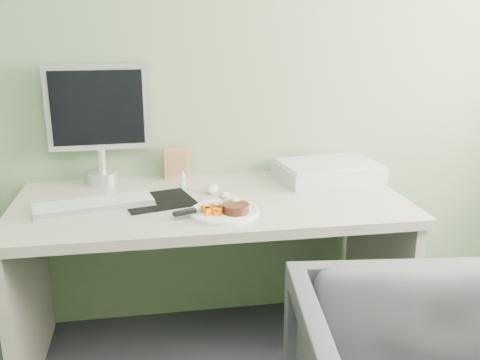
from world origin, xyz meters
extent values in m
plane|color=#6E875E|center=(0.00, 2.00, 1.35)|extent=(3.50, 0.00, 3.50)
cube|color=#B7AD99|center=(0.00, 1.62, 0.71)|extent=(1.60, 0.75, 0.04)
cube|color=#A99E90|center=(-0.76, 1.62, 0.34)|extent=(0.04, 0.70, 0.69)
cube|color=#A99E90|center=(0.76, 1.62, 0.34)|extent=(0.04, 0.70, 0.69)
cylinder|color=white|center=(0.03, 1.44, 0.74)|extent=(0.27, 0.27, 0.01)
cylinder|color=black|center=(0.07, 1.42, 0.76)|extent=(0.13, 0.13, 0.03)
ellipsoid|color=tan|center=(0.06, 1.49, 0.77)|extent=(0.11, 0.09, 0.06)
cube|color=#FF6A05|center=(-0.02, 1.43, 0.77)|extent=(0.08, 0.07, 0.05)
cube|color=silver|center=(-0.01, 1.46, 0.75)|extent=(0.13, 0.07, 0.01)
cube|color=black|center=(-0.12, 1.42, 0.76)|extent=(0.09, 0.05, 0.02)
cube|color=black|center=(-0.22, 1.64, 0.73)|extent=(0.33, 0.31, 0.00)
cube|color=white|center=(-0.47, 1.59, 0.75)|extent=(0.47, 0.23, 0.02)
ellipsoid|color=white|center=(0.02, 1.71, 0.75)|extent=(0.08, 0.11, 0.03)
cube|color=#A16A4B|center=(-0.12, 1.95, 0.81)|extent=(0.12, 0.03, 0.15)
cylinder|color=white|center=(-0.10, 1.83, 0.76)|extent=(0.02, 0.02, 0.05)
cone|color=#97BFF1|center=(-0.10, 1.83, 0.79)|extent=(0.02, 0.02, 0.02)
cube|color=#A9ACB0|center=(0.57, 1.83, 0.77)|extent=(0.49, 0.36, 0.07)
cylinder|color=silver|center=(-0.45, 1.92, 0.76)|extent=(0.14, 0.14, 0.06)
cylinder|color=silver|center=(-0.45, 1.92, 0.84)|extent=(0.04, 0.04, 0.10)
cube|color=silver|center=(-0.45, 1.94, 1.07)|extent=(0.44, 0.06, 0.37)
cube|color=black|center=(-0.45, 1.92, 1.07)|extent=(0.39, 0.02, 0.32)
camera|label=1|loc=(-0.23, -0.45, 1.44)|focal=40.00mm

